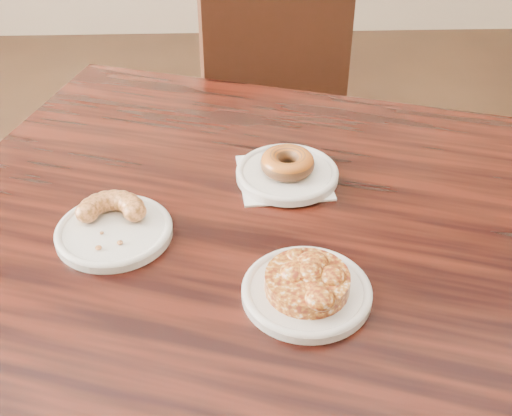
{
  "coord_description": "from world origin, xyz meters",
  "views": [
    {
      "loc": [
        -0.13,
        -0.89,
        1.35
      ],
      "look_at": [
        -0.1,
        -0.17,
        0.8
      ],
      "focal_mm": 45.0,
      "sensor_mm": 36.0,
      "label": 1
    }
  ],
  "objects_px": {
    "apple_fritter": "(307,279)",
    "glazed_donut": "(287,163)",
    "cafe_table": "(240,398)",
    "cruller_fragment": "(112,220)",
    "chair_far": "(254,112)"
  },
  "relations": [
    {
      "from": "apple_fritter",
      "to": "glazed_donut",
      "type": "bearing_deg",
      "value": 91.08
    },
    {
      "from": "cafe_table",
      "to": "glazed_donut",
      "type": "relative_size",
      "value": 11.1
    },
    {
      "from": "cafe_table",
      "to": "cruller_fragment",
      "type": "distance_m",
      "value": 0.44
    },
    {
      "from": "cruller_fragment",
      "to": "chair_far",
      "type": "bearing_deg",
      "value": 75.57
    },
    {
      "from": "cafe_table",
      "to": "cruller_fragment",
      "type": "bearing_deg",
      "value": -166.92
    },
    {
      "from": "cafe_table",
      "to": "apple_fritter",
      "type": "distance_m",
      "value": 0.43
    },
    {
      "from": "glazed_donut",
      "to": "apple_fritter",
      "type": "distance_m",
      "value": 0.27
    },
    {
      "from": "chair_far",
      "to": "cruller_fragment",
      "type": "bearing_deg",
      "value": 57.69
    },
    {
      "from": "cruller_fragment",
      "to": "glazed_donut",
      "type": "bearing_deg",
      "value": 27.35
    },
    {
      "from": "cruller_fragment",
      "to": "apple_fritter",
      "type": "bearing_deg",
      "value": -26.64
    },
    {
      "from": "cafe_table",
      "to": "cruller_fragment",
      "type": "xyz_separation_m",
      "value": [
        -0.18,
        0.01,
        0.4
      ]
    },
    {
      "from": "chair_far",
      "to": "apple_fritter",
      "type": "distance_m",
      "value": 1.1
    },
    {
      "from": "chair_far",
      "to": "apple_fritter",
      "type": "relative_size",
      "value": 6.15
    },
    {
      "from": "cafe_table",
      "to": "chair_far",
      "type": "relative_size",
      "value": 1.09
    },
    {
      "from": "chair_far",
      "to": "cruller_fragment",
      "type": "distance_m",
      "value": 1.0
    }
  ]
}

